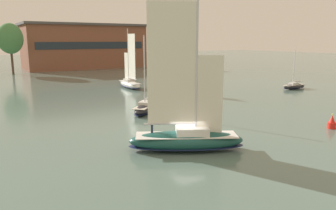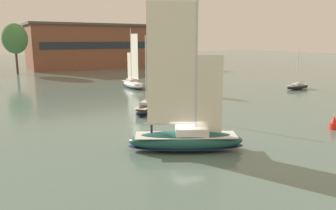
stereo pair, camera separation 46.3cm
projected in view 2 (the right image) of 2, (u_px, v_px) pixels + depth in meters
The scene contains 8 objects.
ground_plane at pixel (186, 150), 28.08m from camera, with size 400.00×400.00×0.00m, color slate.
waterfront_building at pixel (89, 46), 109.25m from camera, with size 39.03×17.72×14.33m.
tree_shore_center at pixel (15, 39), 87.48m from camera, with size 6.60×6.60×13.59m.
sailboat_main at pixel (186, 138), 27.87m from camera, with size 9.95×7.18×13.54m.
sailboat_moored_near_marina at pixel (298, 86), 62.26m from camera, with size 5.71×1.65×7.85m.
sailboat_moored_mid_channel at pixel (133, 83), 64.01m from camera, with size 2.64×8.36×11.38m.
sailboat_moored_far_slip at pixel (148, 107), 42.62m from camera, with size 6.58×6.31×9.81m.
channel_buoy at pixel (334, 123), 34.43m from camera, with size 0.87×0.87×1.61m.
Camera 2 is at (-14.92, -22.28, 9.30)m, focal length 35.00 mm.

